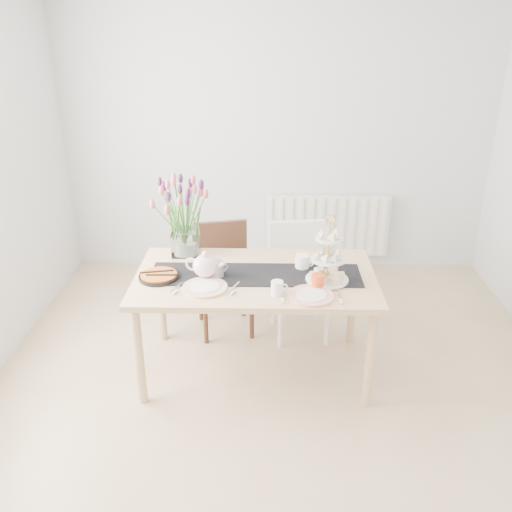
{
  "coord_description": "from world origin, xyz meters",
  "views": [
    {
      "loc": [
        -0.08,
        -2.79,
        2.33
      ],
      "look_at": [
        -0.15,
        0.4,
        0.91
      ],
      "focal_mm": 38.0,
      "sensor_mm": 36.0,
      "label": 1
    }
  ],
  "objects_px": {
    "cake_stand": "(328,265)",
    "plate_left": "(205,287)",
    "dining_table": "(255,285)",
    "radiator": "(327,226)",
    "chair_white": "(299,271)",
    "teapot": "(205,266)",
    "mug_orange": "(318,281)",
    "tart_tin": "(159,276)",
    "chair_brown": "(223,269)",
    "mug_grey": "(217,269)",
    "mug_white": "(277,288)",
    "plate_right": "(311,296)",
    "tulip_vase": "(184,205)",
    "cream_jug": "(302,262)"
  },
  "relations": [
    {
      "from": "cream_jug",
      "to": "mug_grey",
      "type": "relative_size",
      "value": 0.89
    },
    {
      "from": "tart_tin",
      "to": "mug_grey",
      "type": "bearing_deg",
      "value": 4.68
    },
    {
      "from": "plate_right",
      "to": "tulip_vase",
      "type": "bearing_deg",
      "value": 143.49
    },
    {
      "from": "dining_table",
      "to": "cake_stand",
      "type": "height_order",
      "value": "cake_stand"
    },
    {
      "from": "radiator",
      "to": "plate_right",
      "type": "distance_m",
      "value": 2.08
    },
    {
      "from": "dining_table",
      "to": "teapot",
      "type": "distance_m",
      "value": 0.37
    },
    {
      "from": "chair_brown",
      "to": "mug_orange",
      "type": "xyz_separation_m",
      "value": [
        0.67,
        -0.8,
        0.3
      ]
    },
    {
      "from": "chair_white",
      "to": "mug_white",
      "type": "distance_m",
      "value": 0.9
    },
    {
      "from": "tulip_vase",
      "to": "cake_stand",
      "type": "bearing_deg",
      "value": -23.28
    },
    {
      "from": "tulip_vase",
      "to": "chair_white",
      "type": "bearing_deg",
      "value": 15.32
    },
    {
      "from": "mug_grey",
      "to": "mug_orange",
      "type": "bearing_deg",
      "value": -43.86
    },
    {
      "from": "cake_stand",
      "to": "teapot",
      "type": "distance_m",
      "value": 0.8
    },
    {
      "from": "tart_tin",
      "to": "mug_grey",
      "type": "xyz_separation_m",
      "value": [
        0.38,
        0.03,
        0.04
      ]
    },
    {
      "from": "chair_white",
      "to": "teapot",
      "type": "bearing_deg",
      "value": -144.71
    },
    {
      "from": "tulip_vase",
      "to": "cake_stand",
      "type": "xyz_separation_m",
      "value": [
        0.98,
        -0.42,
        -0.26
      ]
    },
    {
      "from": "dining_table",
      "to": "mug_white",
      "type": "xyz_separation_m",
      "value": [
        0.14,
        -0.27,
        0.12
      ]
    },
    {
      "from": "chair_brown",
      "to": "plate_left",
      "type": "relative_size",
      "value": 2.98
    },
    {
      "from": "plate_right",
      "to": "cream_jug",
      "type": "bearing_deg",
      "value": 94.41
    },
    {
      "from": "cake_stand",
      "to": "cream_jug",
      "type": "distance_m",
      "value": 0.26
    },
    {
      "from": "chair_white",
      "to": "mug_orange",
      "type": "height_order",
      "value": "chair_white"
    },
    {
      "from": "radiator",
      "to": "plate_left",
      "type": "xyz_separation_m",
      "value": [
        -0.97,
        -1.94,
        0.31
      ]
    },
    {
      "from": "mug_white",
      "to": "dining_table",
      "type": "bearing_deg",
      "value": 106.08
    },
    {
      "from": "cream_jug",
      "to": "mug_white",
      "type": "height_order",
      "value": "cream_jug"
    },
    {
      "from": "chair_brown",
      "to": "chair_white",
      "type": "xyz_separation_m",
      "value": [
        0.6,
        -0.06,
        0.02
      ]
    },
    {
      "from": "chair_white",
      "to": "cream_jug",
      "type": "xyz_separation_m",
      "value": [
        -0.01,
        -0.45,
        0.28
      ]
    },
    {
      "from": "tart_tin",
      "to": "cake_stand",
      "type": "bearing_deg",
      "value": -0.93
    },
    {
      "from": "dining_table",
      "to": "radiator",
      "type": "bearing_deg",
      "value": 69.21
    },
    {
      "from": "cake_stand",
      "to": "plate_left",
      "type": "height_order",
      "value": "cake_stand"
    },
    {
      "from": "chair_white",
      "to": "teapot",
      "type": "xyz_separation_m",
      "value": [
        -0.65,
        -0.61,
        0.32
      ]
    },
    {
      "from": "cake_stand",
      "to": "dining_table",
      "type": "bearing_deg",
      "value": 170.3
    },
    {
      "from": "chair_brown",
      "to": "plate_right",
      "type": "relative_size",
      "value": 3.01
    },
    {
      "from": "chair_brown",
      "to": "cream_jug",
      "type": "relative_size",
      "value": 8.77
    },
    {
      "from": "cream_jug",
      "to": "tart_tin",
      "type": "distance_m",
      "value": 0.97
    },
    {
      "from": "cream_jug",
      "to": "mug_grey",
      "type": "distance_m",
      "value": 0.59
    },
    {
      "from": "chair_white",
      "to": "plate_left",
      "type": "bearing_deg",
      "value": -137.62
    },
    {
      "from": "cream_jug",
      "to": "chair_white",
      "type": "bearing_deg",
      "value": 112.46
    },
    {
      "from": "mug_white",
      "to": "tart_tin",
      "type": "bearing_deg",
      "value": 153.59
    },
    {
      "from": "dining_table",
      "to": "plate_right",
      "type": "relative_size",
      "value": 5.64
    },
    {
      "from": "cream_jug",
      "to": "plate_left",
      "type": "distance_m",
      "value": 0.71
    },
    {
      "from": "chair_white",
      "to": "mug_grey",
      "type": "distance_m",
      "value": 0.88
    },
    {
      "from": "tart_tin",
      "to": "dining_table",
      "type": "bearing_deg",
      "value": 5.62
    },
    {
      "from": "cream_jug",
      "to": "tart_tin",
      "type": "xyz_separation_m",
      "value": [
        -0.95,
        -0.18,
        -0.03
      ]
    },
    {
      "from": "teapot",
      "to": "mug_grey",
      "type": "relative_size",
      "value": 2.43
    },
    {
      "from": "cake_stand",
      "to": "mug_white",
      "type": "relative_size",
      "value": 4.52
    },
    {
      "from": "plate_left",
      "to": "mug_white",
      "type": "bearing_deg",
      "value": -9.0
    },
    {
      "from": "tulip_vase",
      "to": "mug_white",
      "type": "height_order",
      "value": "tulip_vase"
    },
    {
      "from": "teapot",
      "to": "plate_left",
      "type": "relative_size",
      "value": 0.93
    },
    {
      "from": "chair_white",
      "to": "mug_orange",
      "type": "distance_m",
      "value": 0.8
    },
    {
      "from": "tart_tin",
      "to": "plate_left",
      "type": "xyz_separation_m",
      "value": [
        0.32,
        -0.14,
        -0.01
      ]
    },
    {
      "from": "tulip_vase",
      "to": "mug_grey",
      "type": "relative_size",
      "value": 6.17
    }
  ]
}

